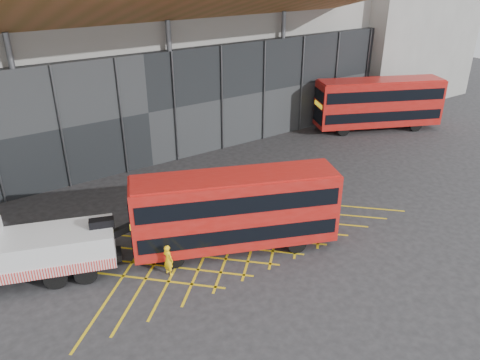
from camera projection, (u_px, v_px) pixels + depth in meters
ground_plane at (209, 245)px, 24.77m from camera, size 120.00×120.00×0.00m
road_markings at (234, 235)px, 25.58m from camera, size 19.96×7.16×0.01m
construction_building at (103, 27)px, 35.58m from camera, size 55.00×23.97×18.00m
recovery_truck at (8, 251)px, 21.26m from camera, size 10.22×5.25×3.61m
bus_towed at (235, 209)px, 23.50m from camera, size 10.42×6.10×4.20m
bus_second at (379, 102)px, 40.40m from camera, size 10.93×6.78×4.43m
worker at (168, 260)px, 22.15m from camera, size 0.52×0.66×1.60m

